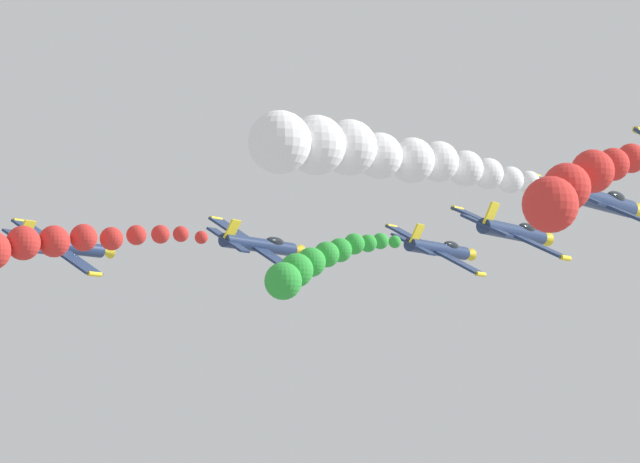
% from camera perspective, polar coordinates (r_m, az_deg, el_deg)
% --- Properties ---
extents(airplane_lead, '(8.63, 10.35, 4.76)m').
position_cam_1_polar(airplane_lead, '(117.26, 4.70, -0.69)').
color(airplane_lead, navy).
extents(smoke_trail_lead, '(2.71, 16.94, 5.80)m').
position_cam_1_polar(smoke_trail_lead, '(101.45, -0.25, -1.29)').
color(smoke_trail_lead, green).
extents(airplane_left_inner, '(8.38, 10.35, 5.24)m').
position_cam_1_polar(airplane_left_inner, '(113.74, -2.35, -0.53)').
color(airplane_left_inner, navy).
extents(airplane_right_inner, '(8.78, 10.35, 4.44)m').
position_cam_1_polar(airplane_right_inner, '(102.90, 7.64, -0.01)').
color(airplane_right_inner, navy).
extents(airplane_left_outer, '(8.50, 10.35, 5.02)m').
position_cam_1_polar(airplane_left_outer, '(113.69, -10.09, -0.57)').
color(airplane_left_outer, navy).
extents(airplane_right_outer, '(8.82, 10.35, 4.35)m').
position_cam_1_polar(airplane_right_outer, '(88.94, 11.04, 1.18)').
color(airplane_right_outer, navy).
extents(smoke_trail_right_outer, '(4.53, 24.49, 3.05)m').
position_cam_1_polar(smoke_trail_right_outer, '(68.59, 2.04, 3.06)').
color(smoke_trail_right_outer, white).
extents(smoke_trail_high_slot, '(2.35, 14.38, 5.21)m').
position_cam_1_polar(smoke_trail_high_slot, '(60.00, 10.32, 1.90)').
color(smoke_trail_high_slot, red).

